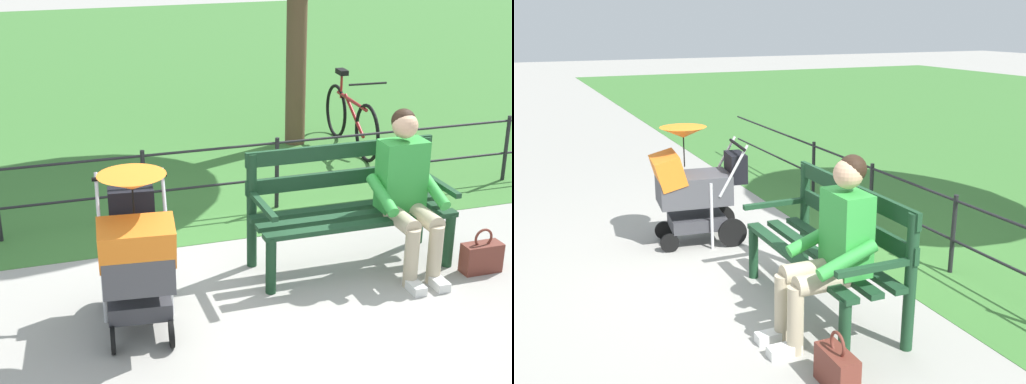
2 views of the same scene
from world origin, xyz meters
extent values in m
plane|color=#9E9B93|center=(0.00, 0.00, 0.00)|extent=(60.00, 60.00, 0.00)
cube|color=#3D7533|center=(0.00, -8.80, 0.00)|extent=(40.00, 16.00, 0.01)
cube|color=#193D23|center=(-0.78, -0.18, 0.45)|extent=(1.60, 0.11, 0.04)
cube|color=#193D23|center=(-0.78, 0.00, 0.45)|extent=(1.60, 0.11, 0.04)
cube|color=#193D23|center=(-0.78, 0.18, 0.45)|extent=(1.60, 0.11, 0.04)
cube|color=#193D23|center=(-0.78, -0.28, 0.67)|extent=(1.60, 0.04, 0.12)
cube|color=#193D23|center=(-0.78, -0.28, 0.90)|extent=(1.60, 0.04, 0.12)
cylinder|color=#193D23|center=(-1.53, 0.20, 0.23)|extent=(0.08, 0.08, 0.45)
cylinder|color=#193D23|center=(-1.53, -0.28, 0.47)|extent=(0.08, 0.08, 0.95)
cube|color=#193D23|center=(-1.53, 0.00, 0.63)|extent=(0.05, 0.56, 0.04)
cylinder|color=#193D23|center=(-0.03, 0.20, 0.23)|extent=(0.08, 0.08, 0.45)
cylinder|color=#193D23|center=(-0.03, -0.28, 0.47)|extent=(0.08, 0.08, 0.95)
cube|color=#193D23|center=(-0.03, 0.00, 0.63)|extent=(0.05, 0.56, 0.04)
cylinder|color=tan|center=(-1.27, 0.22, 0.47)|extent=(0.14, 0.40, 0.14)
cylinder|color=tan|center=(-1.07, 0.22, 0.47)|extent=(0.14, 0.40, 0.14)
cylinder|color=tan|center=(-1.27, 0.42, 0.24)|extent=(0.11, 0.11, 0.47)
cylinder|color=tan|center=(-1.07, 0.42, 0.24)|extent=(0.11, 0.11, 0.47)
cube|color=silver|center=(-1.27, 0.50, 0.04)|extent=(0.10, 0.22, 0.07)
cube|color=silver|center=(-1.07, 0.50, 0.04)|extent=(0.10, 0.22, 0.07)
cube|color=green|center=(-1.18, 0.00, 0.75)|extent=(0.36, 0.22, 0.56)
cylinder|color=green|center=(-1.40, 0.12, 0.65)|extent=(0.09, 0.43, 0.23)
cylinder|color=green|center=(-0.96, 0.12, 0.65)|extent=(0.09, 0.43, 0.23)
sphere|color=tan|center=(-1.18, 0.00, 1.15)|extent=(0.20, 0.20, 0.20)
sphere|color=black|center=(-1.18, -0.03, 1.18)|extent=(0.19, 0.19, 0.19)
cylinder|color=black|center=(0.73, 0.10, 0.14)|extent=(0.06, 0.28, 0.28)
cylinder|color=black|center=(1.18, 0.05, 0.14)|extent=(0.06, 0.28, 0.28)
cylinder|color=black|center=(0.83, 0.69, 0.09)|extent=(0.05, 0.18, 0.18)
cylinder|color=black|center=(1.21, 0.65, 0.09)|extent=(0.05, 0.18, 0.18)
cube|color=#38383D|center=(0.99, 0.37, 0.22)|extent=(0.47, 0.56, 0.12)
cylinder|color=silver|center=(0.75, 0.30, 0.33)|extent=(0.03, 0.03, 0.65)
cylinder|color=silver|center=(1.21, 0.25, 0.33)|extent=(0.03, 0.03, 0.65)
cube|color=#47474C|center=(0.99, 0.39, 0.55)|extent=(0.53, 0.73, 0.28)
cube|color=orange|center=(1.02, 0.63, 0.75)|extent=(0.51, 0.35, 0.33)
cylinder|color=black|center=(0.94, -0.04, 0.95)|extent=(0.52, 0.09, 0.03)
cylinder|color=silver|center=(0.72, 0.08, 0.75)|extent=(0.06, 0.30, 0.49)
cylinder|color=silver|center=(1.18, 0.03, 0.75)|extent=(0.06, 0.30, 0.49)
cone|color=orange|center=(1.00, 0.47, 1.10)|extent=(0.49, 0.49, 0.10)
cylinder|color=black|center=(1.00, 0.47, 0.92)|extent=(0.01, 0.01, 0.30)
cube|color=black|center=(0.94, -0.02, 0.73)|extent=(0.34, 0.19, 0.28)
cube|color=brown|center=(-1.73, 0.37, 0.12)|extent=(0.32, 0.14, 0.24)
torus|color=brown|center=(-1.73, 0.37, 0.29)|extent=(0.16, 0.02, 0.16)
cylinder|color=black|center=(-3.16, -1.40, 0.35)|extent=(0.04, 0.04, 0.70)
cylinder|color=black|center=(-1.90, -1.40, 0.35)|extent=(0.04, 0.04, 0.70)
cylinder|color=black|center=(-0.63, -1.40, 0.35)|extent=(0.04, 0.04, 0.70)
cylinder|color=black|center=(0.63, -1.40, 0.35)|extent=(0.04, 0.04, 0.70)
cylinder|color=black|center=(0.00, -1.40, 0.65)|extent=(8.85, 0.02, 0.02)
cylinder|color=black|center=(0.00, -1.40, 0.30)|extent=(8.85, 0.02, 0.02)
cylinder|color=brown|center=(-1.54, -3.31, 1.39)|extent=(0.24, 0.24, 2.77)
torus|color=black|center=(-2.06, -2.41, 0.33)|extent=(0.08, 0.66, 0.66)
torus|color=black|center=(-2.11, -3.41, 0.33)|extent=(0.08, 0.66, 0.66)
cylinder|color=maroon|center=(-2.09, -2.91, 0.58)|extent=(0.09, 0.90, 0.04)
cylinder|color=maroon|center=(-2.08, -2.81, 0.43)|extent=(0.08, 0.63, 0.38)
cylinder|color=maroon|center=(-2.11, -3.26, 0.68)|extent=(0.03, 0.03, 0.30)
cube|color=black|center=(-2.11, -3.26, 0.85)|extent=(0.11, 0.21, 0.06)
cylinder|color=black|center=(-2.06, -2.46, 0.88)|extent=(0.44, 0.05, 0.02)
camera|label=1|loc=(1.63, 4.98, 2.75)|focal=53.24mm
camera|label=2|loc=(-4.47, 2.03, 2.11)|focal=42.86mm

